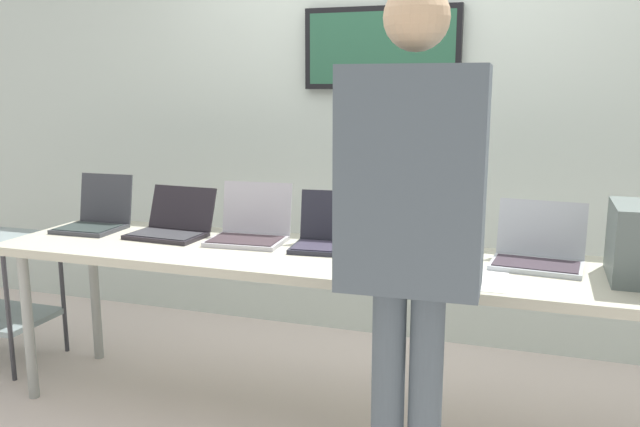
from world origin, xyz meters
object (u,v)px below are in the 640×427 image
Objects in this scene: laptop_station_1 at (172,225)px; laptop_station_2 at (251,228)px; laptop_station_5 at (538,251)px; laptop_station_0 at (96,217)px; person at (412,217)px; workbench at (334,267)px; laptop_station_4 at (437,244)px; laptop_station_3 at (336,236)px.

laptop_station_2 is at bearing 3.42° from laptop_station_1.
laptop_station_5 reaches higher than laptop_station_1.
laptop_station_5 is (1.29, -0.01, -0.00)m from laptop_station_2.
laptop_station_0 is at bearing -179.37° from laptop_station_2.
laptop_station_0 is 1.94m from person.
person is at bearing -22.93° from laptop_station_0.
laptop_station_1 is 0.41m from laptop_station_2.
workbench is 8.32× the size of laptop_station_1.
person is at bearing -39.92° from laptop_station_2.
laptop_station_1 is 0.21× the size of person.
laptop_station_5 is at bearing 8.25° from workbench.
laptop_station_5 is (0.41, -0.01, 0.00)m from laptop_station_4.
laptop_station_1 is (0.46, -0.01, -0.01)m from laptop_station_0.
laptop_station_5 is (1.70, 0.01, 0.00)m from laptop_station_1.
laptop_station_0 is 0.18× the size of person.
laptop_station_3 is (0.83, 0.02, 0.00)m from laptop_station_1.
laptop_station_5 reaches higher than workbench.
workbench is at bearing -5.44° from laptop_station_0.
person is (0.48, -0.75, 0.26)m from laptop_station_3.
laptop_station_2 reaches higher than laptop_station_1.
workbench is 1.33m from laptop_station_0.
person reaches higher than laptop_station_4.
laptop_station_3 is 1.23× the size of laptop_station_4.
person is (0.90, -0.76, 0.25)m from laptop_station_2.
laptop_station_3 is 0.93m from person.
laptop_station_1 is 1.18× the size of laptop_station_4.
laptop_station_1 is at bearing -179.12° from laptop_station_4.
laptop_station_4 is 0.80m from person.
laptop_station_0 is at bearing 157.07° from person.
laptop_station_2 reaches higher than laptop_station_3.
laptop_station_4 is at bearing 17.25° from workbench.
person reaches higher than laptop_station_2.
person is at bearing -117.53° from laptop_station_5.
laptop_station_2 is 0.97× the size of laptop_station_5.
workbench is 8.57× the size of laptop_station_2.
workbench is at bearing -162.75° from laptop_station_4.
laptop_station_1 reaches higher than workbench.
laptop_station_4 is at bearing 0.88° from laptop_station_1.
laptop_station_5 is at bearing -0.46° from laptop_station_3.
laptop_station_2 is 0.20× the size of person.
laptop_station_0 is 0.86m from laptop_station_2.
laptop_station_0 is 0.99× the size of laptop_station_4.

